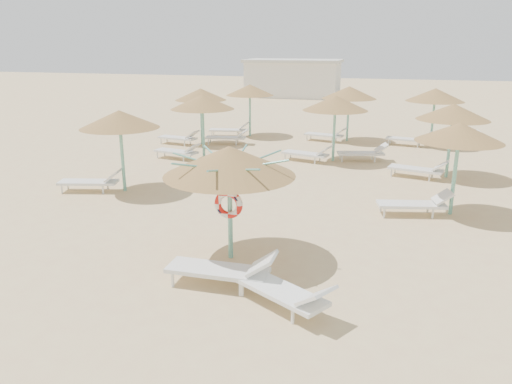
# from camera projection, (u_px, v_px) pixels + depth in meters

# --- Properties ---
(ground) EXTENTS (120.00, 120.00, 0.00)m
(ground) POSITION_uv_depth(u_px,v_px,m) (243.00, 266.00, 11.03)
(ground) COLOR #CDB47D
(ground) RESTS_ON ground
(main_palapa) EXTENTS (2.91, 2.91, 2.61)m
(main_palapa) POSITION_uv_depth(u_px,v_px,m) (229.00, 162.00, 10.82)
(main_palapa) COLOR #65B09E
(main_palapa) RESTS_ON ground
(lounger_main_a) EXTENTS (2.23, 0.69, 0.81)m
(lounger_main_a) POSITION_uv_depth(u_px,v_px,m) (225.00, 269.00, 9.99)
(lounger_main_a) COLOR white
(lounger_main_a) RESTS_ON ground
(lounger_main_b) EXTENTS (2.11, 1.61, 0.76)m
(lounger_main_b) POSITION_uv_depth(u_px,v_px,m) (285.00, 292.00, 9.14)
(lounger_main_b) COLOR white
(lounger_main_b) RESTS_ON ground
(palapa_field) EXTENTS (19.48, 13.33, 2.70)m
(palapa_field) POSITION_uv_depth(u_px,v_px,m) (361.00, 107.00, 19.39)
(palapa_field) COLOR #65B09E
(palapa_field) RESTS_ON ground
(service_hut) EXTENTS (8.40, 4.40, 3.25)m
(service_hut) POSITION_uv_depth(u_px,v_px,m) (293.00, 78.00, 44.36)
(service_hut) COLOR silver
(service_hut) RESTS_ON ground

